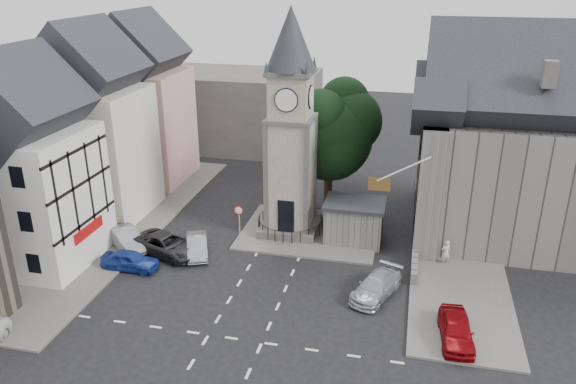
% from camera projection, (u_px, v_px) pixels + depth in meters
% --- Properties ---
extents(ground, '(120.00, 120.00, 0.00)m').
position_uv_depth(ground, '(262.00, 286.00, 35.07)').
color(ground, black).
rests_on(ground, ground).
extents(pavement_west, '(6.00, 30.00, 0.14)m').
position_uv_depth(pavement_west, '(126.00, 225.00, 43.07)').
color(pavement_west, '#595651').
rests_on(pavement_west, ground).
extents(pavement_east, '(6.00, 26.00, 0.14)m').
position_uv_depth(pavement_east, '(455.00, 247.00, 39.75)').
color(pavement_east, '#595651').
rests_on(pavement_east, ground).
extents(central_island, '(10.00, 8.00, 0.16)m').
position_uv_depth(central_island, '(310.00, 232.00, 41.94)').
color(central_island, '#595651').
rests_on(central_island, ground).
extents(road_markings, '(20.00, 8.00, 0.01)m').
position_uv_depth(road_markings, '(235.00, 339.00, 30.10)').
color(road_markings, silver).
rests_on(road_markings, ground).
extents(clock_tower, '(4.86, 4.86, 16.25)m').
position_uv_depth(clock_tower, '(291.00, 127.00, 39.22)').
color(clock_tower, '#4C4944').
rests_on(clock_tower, ground).
extents(stone_shelter, '(4.30, 3.30, 3.08)m').
position_uv_depth(stone_shelter, '(354.00, 221.00, 40.25)').
color(stone_shelter, '#635F5B').
rests_on(stone_shelter, ground).
extents(town_tree, '(7.20, 7.20, 10.80)m').
position_uv_depth(town_tree, '(330.00, 126.00, 43.75)').
color(town_tree, black).
rests_on(town_tree, ground).
extents(warning_sign_post, '(0.70, 0.19, 2.85)m').
position_uv_depth(warning_sign_post, '(239.00, 216.00, 39.88)').
color(warning_sign_post, black).
rests_on(warning_sign_post, ground).
extents(terrace_pink, '(8.10, 7.60, 12.80)m').
position_uv_depth(terrace_pink, '(142.00, 109.00, 50.27)').
color(terrace_pink, '#D0948F').
rests_on(terrace_pink, ground).
extents(terrace_cream, '(8.10, 7.60, 12.80)m').
position_uv_depth(terrace_cream, '(94.00, 134.00, 43.05)').
color(terrace_cream, beige).
rests_on(terrace_cream, ground).
extents(terrace_tudor, '(8.10, 7.60, 12.00)m').
position_uv_depth(terrace_tudor, '(28.00, 174.00, 35.98)').
color(terrace_tudor, silver).
rests_on(terrace_tudor, ground).
extents(backdrop_west, '(20.00, 10.00, 8.00)m').
position_uv_depth(backdrop_west, '(224.00, 109.00, 61.34)').
color(backdrop_west, '#4C4944').
rests_on(backdrop_west, ground).
extents(east_building, '(14.40, 11.40, 12.60)m').
position_uv_depth(east_building, '(516.00, 154.00, 39.37)').
color(east_building, '#635F5B').
rests_on(east_building, ground).
extents(east_boundary_wall, '(0.40, 16.00, 0.90)m').
position_uv_depth(east_boundary_wall, '(416.00, 226.00, 42.00)').
color(east_boundary_wall, '#635F5B').
rests_on(east_boundary_wall, ground).
extents(flagpole, '(3.68, 0.10, 2.74)m').
position_uv_depth(flagpole, '(403.00, 169.00, 34.37)').
color(flagpole, white).
rests_on(flagpole, ground).
extents(car_west_blue, '(3.82, 1.54, 1.30)m').
position_uv_depth(car_west_blue, '(130.00, 260.00, 36.75)').
color(car_west_blue, navy).
rests_on(car_west_blue, ground).
extents(car_west_silver, '(4.42, 3.96, 1.46)m').
position_uv_depth(car_west_silver, '(126.00, 239.00, 39.51)').
color(car_west_silver, '#94989B').
rests_on(car_west_silver, ground).
extents(car_west_grey, '(5.73, 4.00, 1.45)m').
position_uv_depth(car_west_grey, '(167.00, 245.00, 38.65)').
color(car_west_grey, '#272729').
rests_on(car_west_grey, ground).
extents(car_island_silver, '(2.77, 4.09, 1.28)m').
position_uv_depth(car_island_silver, '(197.00, 246.00, 38.71)').
color(car_island_silver, '#909298').
rests_on(car_island_silver, ground).
extents(car_island_east, '(3.32, 4.83, 1.30)m').
position_uv_depth(car_island_east, '(376.00, 286.00, 33.81)').
color(car_island_east, '#B0B1B8').
rests_on(car_island_east, ground).
extents(car_east_red, '(1.98, 4.27, 1.42)m').
position_uv_depth(car_east_red, '(456.00, 330.00, 29.69)').
color(car_east_red, maroon).
rests_on(car_east_red, ground).
extents(pedestrian, '(0.77, 0.66, 1.79)m').
position_uv_depth(pedestrian, '(446.00, 253.00, 37.23)').
color(pedestrian, beige).
rests_on(pedestrian, ground).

